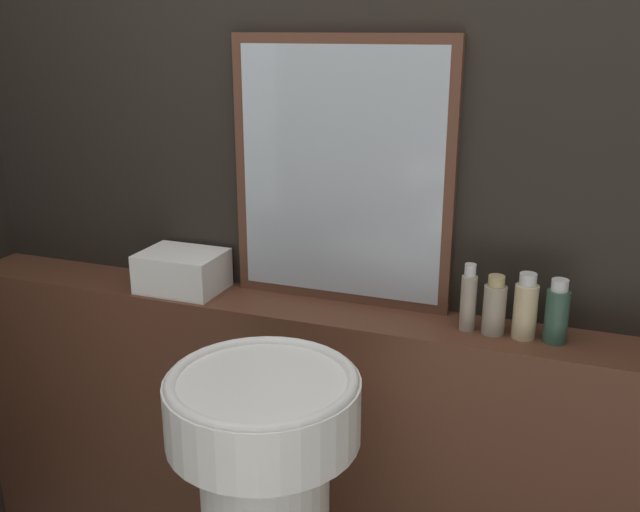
{
  "coord_description": "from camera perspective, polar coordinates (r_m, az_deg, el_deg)",
  "views": [
    {
      "loc": [
        0.52,
        -0.42,
        1.58
      ],
      "look_at": [
        -0.04,
        1.05,
        1.08
      ],
      "focal_mm": 40.0,
      "sensor_mm": 36.0,
      "label": 1
    }
  ],
  "objects": [
    {
      "name": "conditioner_bottle",
      "position": [
        1.69,
        13.78,
        -3.98
      ],
      "size": [
        0.05,
        0.05,
        0.14
      ],
      "color": "gray",
      "rests_on": "vanity_counter"
    },
    {
      "name": "body_wash_bottle",
      "position": [
        1.69,
        18.42,
        -4.38
      ],
      "size": [
        0.05,
        0.05,
        0.15
      ],
      "color": "#2D4C3D",
      "rests_on": "vanity_counter"
    },
    {
      "name": "vanity_counter",
      "position": [
        2.0,
        2.05,
        -16.56
      ],
      "size": [
        2.28,
        0.19,
        0.9
      ],
      "color": "#512D1E",
      "rests_on": "ground_plane"
    },
    {
      "name": "wall_back",
      "position": [
        1.81,
        3.63,
        7.17
      ],
      "size": [
        8.0,
        0.06,
        2.5
      ],
      "color": "black",
      "rests_on": "ground_plane"
    },
    {
      "name": "shampoo_bottle",
      "position": [
        1.7,
        11.79,
        -3.44
      ],
      "size": [
        0.04,
        0.04,
        0.16
      ],
      "color": "gray",
      "rests_on": "vanity_counter"
    },
    {
      "name": "towel_stack",
      "position": [
        1.96,
        -10.96,
        -1.18
      ],
      "size": [
        0.22,
        0.17,
        0.11
      ],
      "color": "white",
      "rests_on": "vanity_counter"
    },
    {
      "name": "lotion_bottle",
      "position": [
        1.69,
        16.11,
        -4.04
      ],
      "size": [
        0.05,
        0.05,
        0.16
      ],
      "color": "#C6B284",
      "rests_on": "vanity_counter"
    },
    {
      "name": "mirror",
      "position": [
        1.78,
        1.71,
        6.59
      ],
      "size": [
        0.57,
        0.03,
        0.67
      ],
      "color": "#563323",
      "rests_on": "vanity_counter"
    }
  ]
}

